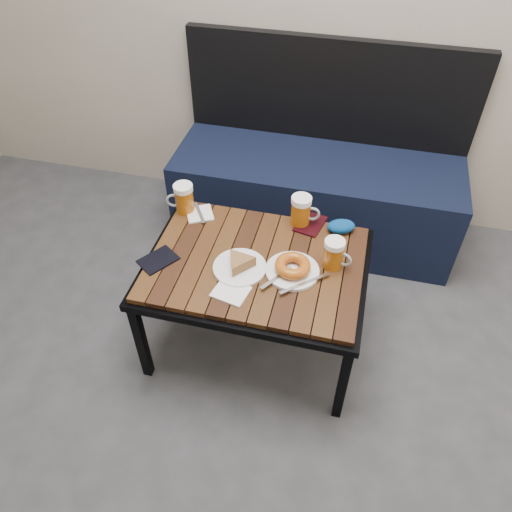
% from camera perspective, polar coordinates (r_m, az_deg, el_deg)
% --- Properties ---
extents(bench, '(1.40, 0.50, 0.95)m').
position_cam_1_polar(bench, '(2.59, 6.86, 7.74)').
color(bench, black).
rests_on(bench, ground).
extents(cafe_table, '(0.84, 0.62, 0.47)m').
position_cam_1_polar(cafe_table, '(1.91, -0.00, -1.55)').
color(cafe_table, black).
rests_on(cafe_table, ground).
extents(beer_mug_left, '(0.12, 0.09, 0.13)m').
position_cam_1_polar(beer_mug_left, '(2.09, -8.27, 6.57)').
color(beer_mug_left, '#A0500C').
rests_on(beer_mug_left, cafe_table).
extents(beer_mug_centre, '(0.12, 0.09, 0.13)m').
position_cam_1_polar(beer_mug_centre, '(2.01, 5.21, 5.18)').
color(beer_mug_centre, '#A0500C').
rests_on(beer_mug_centre, cafe_table).
extents(beer_mug_right, '(0.12, 0.09, 0.12)m').
position_cam_1_polar(beer_mug_right, '(1.84, 8.92, 0.27)').
color(beer_mug_right, '#A0500C').
rests_on(beer_mug_right, cafe_table).
extents(plate_pie, '(0.20, 0.20, 0.06)m').
position_cam_1_polar(plate_pie, '(1.84, -1.88, -1.01)').
color(plate_pie, white).
rests_on(plate_pie, cafe_table).
extents(plate_bagel, '(0.24, 0.23, 0.05)m').
position_cam_1_polar(plate_bagel, '(1.83, 4.19, -1.38)').
color(plate_bagel, white).
rests_on(plate_bagel, cafe_table).
extents(napkin_left, '(0.14, 0.14, 0.01)m').
position_cam_1_polar(napkin_left, '(2.10, -6.45, 4.83)').
color(napkin_left, white).
rests_on(napkin_left, cafe_table).
extents(napkin_right, '(0.14, 0.12, 0.01)m').
position_cam_1_polar(napkin_right, '(1.77, -2.90, -4.12)').
color(napkin_right, white).
rests_on(napkin_right, cafe_table).
extents(passport_navy, '(0.16, 0.17, 0.01)m').
position_cam_1_polar(passport_navy, '(1.91, -11.13, -0.44)').
color(passport_navy, black).
rests_on(passport_navy, cafe_table).
extents(passport_burgundy, '(0.13, 0.16, 0.01)m').
position_cam_1_polar(passport_burgundy, '(2.05, 6.21, 3.68)').
color(passport_burgundy, black).
rests_on(passport_burgundy, cafe_table).
extents(knit_pouch, '(0.13, 0.11, 0.05)m').
position_cam_1_polar(knit_pouch, '(2.02, 9.70, 3.37)').
color(knit_pouch, '#051180').
rests_on(knit_pouch, cafe_table).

